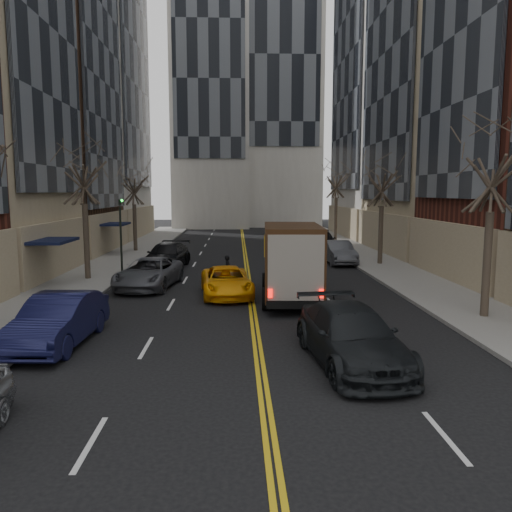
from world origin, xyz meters
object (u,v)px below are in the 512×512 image
(ups_truck, at_px, (292,263))
(observer_sedan, at_px, (351,336))
(taxi, at_px, (226,282))
(pedestrian, at_px, (228,270))

(ups_truck, distance_m, observer_sedan, 8.24)
(ups_truck, height_order, taxi, ups_truck)
(observer_sedan, distance_m, taxi, 10.16)
(ups_truck, relative_size, observer_sedan, 1.11)
(ups_truck, bearing_deg, observer_sedan, -81.28)
(ups_truck, bearing_deg, pedestrian, 125.99)
(observer_sedan, relative_size, pedestrian, 3.83)
(ups_truck, relative_size, pedestrian, 4.25)
(ups_truck, xyz_separation_m, taxi, (-2.90, 1.31, -1.06))
(taxi, bearing_deg, ups_truck, -29.96)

